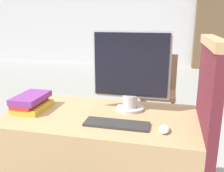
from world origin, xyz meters
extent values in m
cube|color=silver|center=(0.00, 6.59, 1.40)|extent=(12.00, 0.06, 2.80)
cube|color=tan|center=(0.00, 0.33, 0.39)|extent=(1.22, 0.66, 0.77)
cube|color=#5B1E28|center=(0.63, 0.30, 0.61)|extent=(0.05, 0.60, 1.22)
cube|color=tan|center=(0.63, 0.30, 1.25)|extent=(0.07, 0.60, 0.05)
cylinder|color=#B7B7BC|center=(0.17, 0.47, 0.78)|extent=(0.19, 0.19, 0.02)
cylinder|color=#B7B7BC|center=(0.17, 0.47, 0.83)|extent=(0.10, 0.10, 0.08)
cube|color=#B7B7BC|center=(0.17, 0.47, 1.08)|extent=(0.51, 0.01, 0.44)
cube|color=black|center=(0.17, 0.47, 1.08)|extent=(0.48, 0.02, 0.41)
cube|color=#2D2D2D|center=(0.14, 0.19, 0.78)|extent=(0.38, 0.12, 0.02)
ellipsoid|color=white|center=(0.41, 0.17, 0.78)|extent=(0.06, 0.10, 0.03)
cube|color=gold|center=(-0.47, 0.31, 0.79)|extent=(0.19, 0.26, 0.04)
cube|color=#B72D28|center=(-0.49, 0.31, 0.82)|extent=(0.14, 0.26, 0.03)
cube|color=#7A3384|center=(-0.48, 0.32, 0.85)|extent=(0.17, 0.28, 0.04)
cylinder|color=#4C3323|center=(0.10, 1.90, 0.19)|extent=(0.04, 0.04, 0.38)
cylinder|color=#4C3323|center=(0.48, 1.90, 0.19)|extent=(0.04, 0.04, 0.38)
cylinder|color=#4C3323|center=(0.10, 2.28, 0.19)|extent=(0.04, 0.04, 0.38)
cylinder|color=#4C3323|center=(0.48, 2.28, 0.19)|extent=(0.04, 0.04, 0.38)
cube|color=#4C3323|center=(0.29, 2.09, 0.40)|extent=(0.44, 0.44, 0.05)
cube|color=#4C3323|center=(0.29, 2.29, 0.67)|extent=(0.44, 0.04, 0.48)
cube|color=brown|center=(1.57, 6.35, 0.97)|extent=(1.14, 0.32, 1.95)
camera|label=1|loc=(0.42, -1.11, 1.37)|focal=40.00mm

